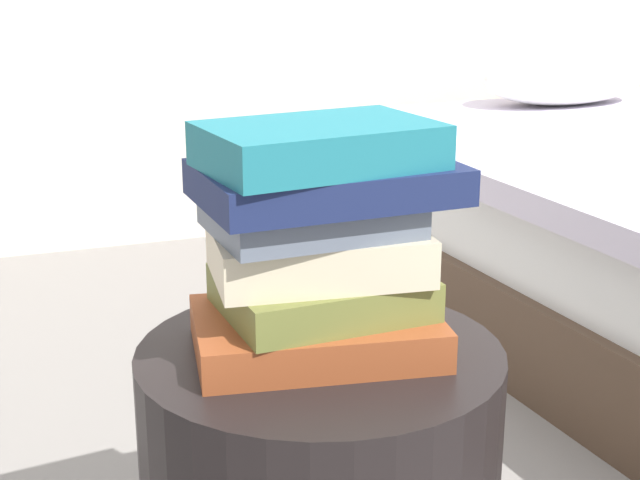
% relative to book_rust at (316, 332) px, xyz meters
% --- Properties ---
extents(book_rust, '(0.32, 0.24, 0.05)m').
position_rel_book_rust_xyz_m(book_rust, '(0.00, 0.00, 0.00)').
color(book_rust, '#994723').
rests_on(book_rust, side_table).
extents(book_olive, '(0.24, 0.20, 0.05)m').
position_rel_book_rust_xyz_m(book_olive, '(0.01, 0.01, 0.05)').
color(book_olive, olive).
rests_on(book_olive, book_rust).
extents(book_cream, '(0.27, 0.19, 0.06)m').
position_rel_book_rust_xyz_m(book_cream, '(0.01, 0.01, 0.10)').
color(book_cream, beige).
rests_on(book_cream, book_olive).
extents(book_slate, '(0.23, 0.18, 0.04)m').
position_rel_book_rust_xyz_m(book_slate, '(-0.00, 0.01, 0.15)').
color(book_slate, slate).
rests_on(book_slate, book_cream).
extents(book_navy, '(0.30, 0.20, 0.04)m').
position_rel_book_rust_xyz_m(book_navy, '(0.01, -0.00, 0.19)').
color(book_navy, '#19234C').
rests_on(book_navy, book_slate).
extents(book_teal, '(0.28, 0.20, 0.05)m').
position_rel_book_rust_xyz_m(book_teal, '(0.00, -0.01, 0.23)').
color(book_teal, '#1E727F').
rests_on(book_teal, book_navy).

